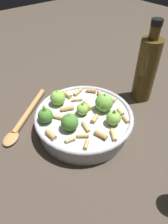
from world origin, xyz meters
TOP-DOWN VIEW (x-y plane):
  - ground_plane at (0.00, 0.00)m, footprint 2.40×2.40m
  - cooking_pan at (0.00, -0.00)m, footprint 0.25×0.25m
  - olive_oil_bottle at (-0.23, 0.01)m, footprint 0.06×0.06m
  - wooden_spoon at (0.11, -0.13)m, footprint 0.20×0.16m

SIDE VIEW (x-z plane):
  - ground_plane at x=0.00m, z-range 0.00..0.00m
  - wooden_spoon at x=0.11m, z-range 0.00..0.02m
  - cooking_pan at x=0.00m, z-range -0.02..0.08m
  - olive_oil_bottle at x=-0.23m, z-range -0.02..0.22m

